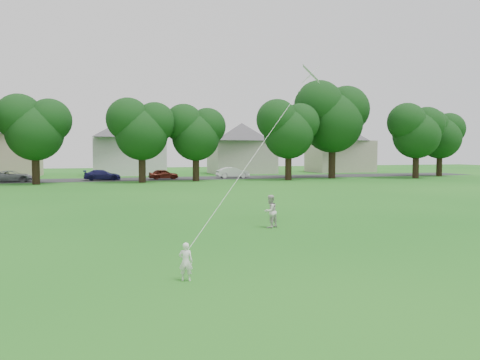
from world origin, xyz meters
name	(u,v)px	position (x,y,z in m)	size (l,w,h in m)	color
ground	(243,262)	(0.00, 0.00, 0.00)	(160.00, 160.00, 0.00)	#155D17
street	(135,179)	(0.00, 42.00, 0.01)	(90.00, 7.00, 0.01)	#2D2D30
toddler	(186,262)	(-1.99, -1.51, 0.49)	(0.36, 0.23, 0.98)	white
older_boy	(270,211)	(2.93, 5.52, 0.70)	(0.68, 0.53, 1.41)	silver
kite	(266,139)	(1.51, 2.23, 3.69)	(4.06, 4.38, 11.85)	white
tree_row	(198,122)	(6.27, 36.31, 6.30)	(79.62, 9.26, 11.83)	black
parked_cars	(61,176)	(-7.93, 41.00, 0.60)	(44.46, 2.12, 1.30)	black
house_row	(125,139)	(-0.53, 52.00, 4.85)	(76.68, 13.92, 9.75)	white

